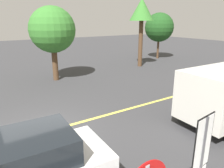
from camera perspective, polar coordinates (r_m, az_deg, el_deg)
ground_plane at (r=8.39m, az=-18.66°, el=-12.43°), size 80.00×80.00×0.00m
lane_marking_centre at (r=9.44m, az=-0.71°, el=-8.07°), size 28.00×0.16×0.01m
speed_limit_sign at (r=4.08m, az=22.65°, el=-17.49°), size 0.54×0.08×2.52m
tree_left_verge at (r=23.29m, az=12.48°, el=14.53°), size 2.94×2.94×4.69m
tree_centre_verge at (r=14.71m, az=-15.60°, el=13.70°), size 2.98×2.98×4.85m
tree_right_verge at (r=18.90m, az=7.93°, el=18.60°), size 2.03×2.03×5.70m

